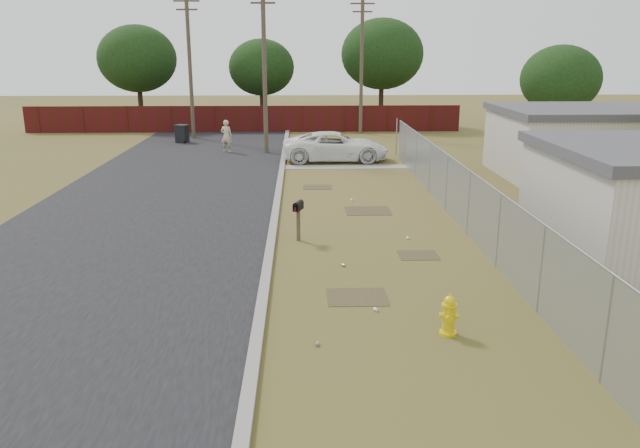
{
  "coord_description": "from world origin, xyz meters",
  "views": [
    {
      "loc": [
        -2.09,
        -18.55,
        5.63
      ],
      "look_at": [
        -1.59,
        -2.55,
        1.1
      ],
      "focal_mm": 35.0,
      "sensor_mm": 36.0,
      "label": 1
    }
  ],
  "objects_px": {
    "mailbox": "(298,209)",
    "trash_bin": "(182,133)",
    "pickup_truck": "(336,146)",
    "fire_hydrant": "(449,316)",
    "pedestrian": "(227,136)"
  },
  "relations": [
    {
      "from": "mailbox",
      "to": "trash_bin",
      "type": "relative_size",
      "value": 1.12
    },
    {
      "from": "trash_bin",
      "to": "pickup_truck",
      "type": "bearing_deg",
      "value": -36.58
    },
    {
      "from": "fire_hydrant",
      "to": "trash_bin",
      "type": "xyz_separation_m",
      "value": [
        -10.26,
        27.07,
        0.15
      ]
    },
    {
      "from": "mailbox",
      "to": "pickup_truck",
      "type": "xyz_separation_m",
      "value": [
        1.89,
        13.8,
        -0.22
      ]
    },
    {
      "from": "pedestrian",
      "to": "fire_hydrant",
      "type": "bearing_deg",
      "value": 123.91
    },
    {
      "from": "mailbox",
      "to": "trash_bin",
      "type": "height_order",
      "value": "mailbox"
    },
    {
      "from": "mailbox",
      "to": "pedestrian",
      "type": "relative_size",
      "value": 0.68
    },
    {
      "from": "trash_bin",
      "to": "fire_hydrant",
      "type": "bearing_deg",
      "value": -69.25
    },
    {
      "from": "trash_bin",
      "to": "pedestrian",
      "type": "bearing_deg",
      "value": -50.01
    },
    {
      "from": "fire_hydrant",
      "to": "pickup_truck",
      "type": "bearing_deg",
      "value": 93.3
    },
    {
      "from": "pickup_truck",
      "to": "pedestrian",
      "type": "xyz_separation_m",
      "value": [
        -5.92,
        2.97,
        0.15
      ]
    },
    {
      "from": "pedestrian",
      "to": "trash_bin",
      "type": "distance_m",
      "value": 4.94
    },
    {
      "from": "fire_hydrant",
      "to": "trash_bin",
      "type": "distance_m",
      "value": 28.95
    },
    {
      "from": "fire_hydrant",
      "to": "pedestrian",
      "type": "height_order",
      "value": "pedestrian"
    },
    {
      "from": "pedestrian",
      "to": "mailbox",
      "type": "bearing_deg",
      "value": 120.5
    }
  ]
}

